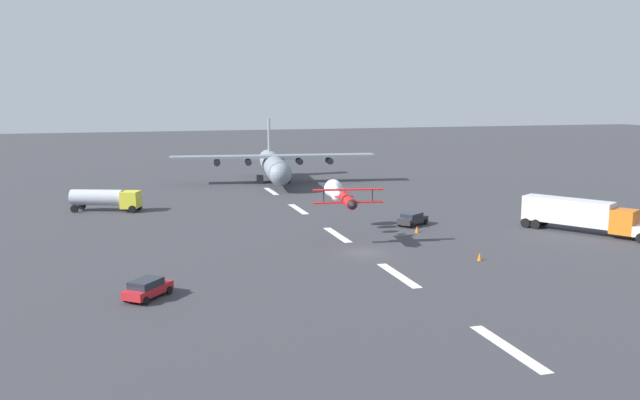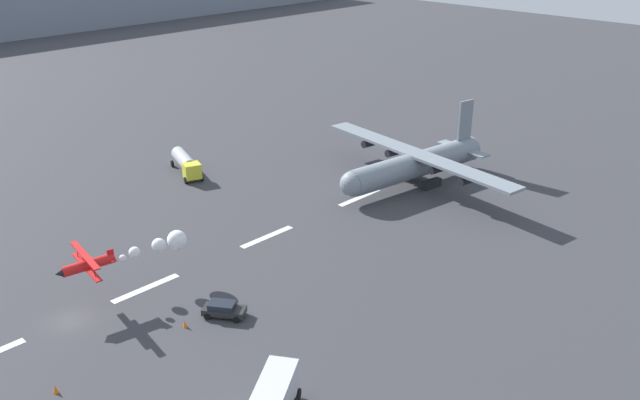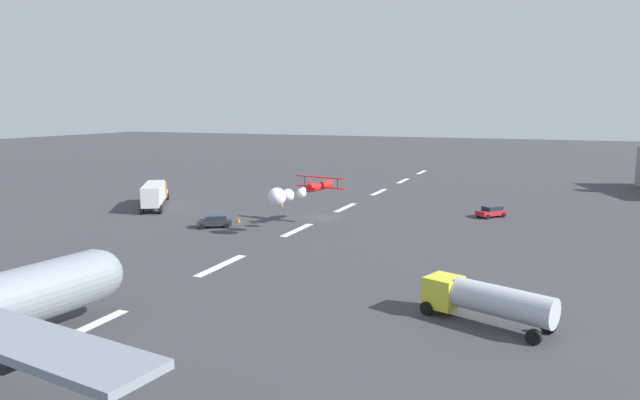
{
  "view_description": "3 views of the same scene",
  "coord_description": "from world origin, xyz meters",
  "views": [
    {
      "loc": [
        -59.69,
        22.12,
        15.53
      ],
      "look_at": [
        11.81,
        1.03,
        3.47
      ],
      "focal_mm": 37.17,
      "sensor_mm": 36.0,
      "label": 1
    },
    {
      "loc": [
        -23.3,
        -57.46,
        37.65
      ],
      "look_at": [
        35.08,
        0.0,
        2.06
      ],
      "focal_mm": 38.37,
      "sensor_mm": 36.0,
      "label": 2
    },
    {
      "loc": [
        70.38,
        28.7,
        14.72
      ],
      "look_at": [
        3.01,
        0.68,
        2.93
      ],
      "focal_mm": 31.99,
      "sensor_mm": 36.0,
      "label": 3
    }
  ],
  "objects": [
    {
      "name": "runway_stripe_3",
      "position": [
        -8.59,
        0.0,
        0.01
      ],
      "size": [
        8.0,
        0.9,
        0.01
      ],
      "primitive_type": "cube",
      "color": "white",
      "rests_on": "ground"
    },
    {
      "name": "runway_stripe_1",
      "position": [
        -42.95,
        0.0,
        0.01
      ],
      "size": [
        8.0,
        0.9,
        0.01
      ],
      "primitive_type": "cube",
      "color": "white",
      "rests_on": "ground"
    },
    {
      "name": "traffic_cone_far",
      "position": [
        7.27,
        -9.05,
        0.38
      ],
      "size": [
        0.44,
        0.44,
        0.75
      ],
      "primitive_type": "cone",
      "color": "orange",
      "rests_on": "ground"
    },
    {
      "name": "semi_truck_orange",
      "position": [
        2.06,
        -26.55,
        2.12
      ],
      "size": [
        13.12,
        9.82,
        3.7
      ],
      "color": "silver",
      "rests_on": "ground"
    },
    {
      "name": "runway_stripe_0",
      "position": [
        -60.13,
        0.0,
        0.01
      ],
      "size": [
        8.0,
        0.9,
        0.01
      ],
      "primitive_type": "cube",
      "color": "white",
      "rests_on": "ground"
    },
    {
      "name": "stunt_biplane_red",
      "position": [
        8.4,
        -0.1,
        4.68
      ],
      "size": [
        13.83,
        7.14,
        2.39
      ],
      "color": "red"
    },
    {
      "name": "runway_stripe_2",
      "position": [
        -25.77,
        0.0,
        0.01
      ],
      "size": [
        8.0,
        0.9,
        0.01
      ],
      "primitive_type": "cube",
      "color": "white",
      "rests_on": "ground"
    },
    {
      "name": "traffic_cone_near",
      "position": [
        -6.0,
        -9.36,
        0.38
      ],
      "size": [
        0.44,
        0.44,
        0.75
      ],
      "primitive_type": "cone",
      "color": "orange",
      "rests_on": "ground"
    },
    {
      "name": "airport_staff_sedan",
      "position": [
        -9.15,
        20.98,
        0.81
      ],
      "size": [
        4.35,
        4.02,
        1.52
      ],
      "color": "#B21E23",
      "rests_on": "ground"
    },
    {
      "name": "runway_stripe_4",
      "position": [
        8.59,
        0.0,
        0.01
      ],
      "size": [
        8.0,
        0.9,
        0.01
      ],
      "primitive_type": "cube",
      "color": "white",
      "rests_on": "ground"
    },
    {
      "name": "followme_car_yellow",
      "position": [
        11.1,
        -10.2,
        0.81
      ],
      "size": [
        3.87,
        4.5,
        1.52
      ],
      "color": "#262628",
      "rests_on": "ground"
    },
    {
      "name": "runway_stripe_6",
      "position": [
        42.95,
        0.0,
        0.01
      ],
      "size": [
        8.0,
        0.9,
        0.01
      ],
      "primitive_type": "cube",
      "color": "white",
      "rests_on": "ground"
    },
    {
      "name": "fuel_tanker_truck",
      "position": [
        31.44,
        24.82,
        1.74
      ],
      "size": [
        5.52,
        9.35,
        2.9
      ],
      "color": "yellow",
      "rests_on": "ground"
    },
    {
      "name": "ground_plane",
      "position": [
        0.0,
        0.0,
        0.0
      ],
      "size": [
        440.0,
        440.0,
        0.0
      ],
      "primitive_type": "plane",
      "color": "#38383D",
      "rests_on": "ground"
    },
    {
      "name": "runway_stripe_5",
      "position": [
        25.77,
        0.0,
        0.01
      ],
      "size": [
        8.0,
        0.9,
        0.01
      ],
      "primitive_type": "cube",
      "color": "white",
      "rests_on": "ground"
    }
  ]
}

